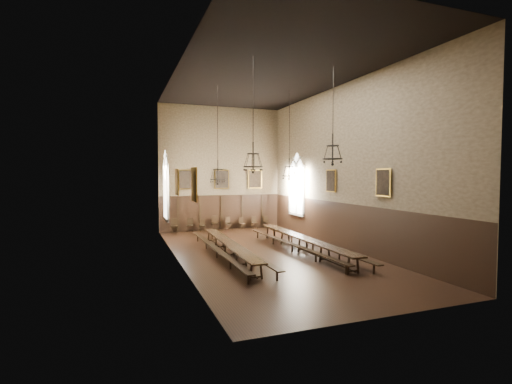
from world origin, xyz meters
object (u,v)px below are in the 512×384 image
chair_1 (190,228)px  chandelier_front_right (333,153)px  bench_left_inner (237,249)px  chandelier_back_right (289,170)px  chandelier_front_left (253,159)px  table_right (303,244)px  bench_right_inner (292,247)px  table_left (229,249)px  chandelier_back_left (218,173)px  chair_0 (174,228)px  chair_2 (203,228)px  chair_5 (242,226)px  chair_6 (254,225)px  chair_7 (266,224)px  chair_4 (229,226)px  bench_left_outer (217,252)px  chair_3 (215,226)px  bench_right_outer (313,245)px

chair_1 → chandelier_front_right: bearing=-51.0°
bench_left_inner → chandelier_back_right: size_ratio=2.06×
chandelier_back_right → chandelier_front_left: bearing=-128.9°
table_right → bench_right_inner: (-0.58, 0.10, -0.10)m
table_left → bench_right_inner: 3.39m
chandelier_back_left → chandelier_back_right: bearing=-6.9°
table_right → chandelier_back_right: size_ratio=1.95×
chair_0 → chandelier_back_left: chandelier_back_left is taller
chair_1 → chair_2: (0.89, -0.06, -0.03)m
chair_2 → chair_5: bearing=1.3°
bench_left_inner → chair_6: chair_6 is taller
chair_7 → chandelier_front_right: (-1.22, -11.22, 4.79)m
chair_1 → chair_4: bearing=15.4°
table_right → bench_left_outer: bearing=177.4°
chandelier_back_left → table_right: bearing=-38.1°
chair_0 → chair_2: bearing=-1.9°
bench_left_outer → chandelier_back_right: size_ratio=1.95×
table_right → bench_left_outer: size_ratio=1.00×
chair_3 → chair_1: bearing=178.5°
table_right → chair_2: chair_2 is taller
chair_6 → bench_right_inner: bearing=-98.5°
chair_1 → chair_3: bearing=16.9°
bench_right_inner → chair_7: 8.91m
bench_right_inner → chair_1: chair_1 is taller
table_left → chair_3: 8.71m
table_right → chair_6: (0.44, 8.71, -0.12)m
table_left → table_right: (3.97, -0.21, 0.03)m
bench_left_outer → bench_left_inner: bearing=13.9°
chair_6 → table_right: bearing=-94.6°
bench_right_outer → chandelier_back_left: bearing=145.4°
table_left → chair_4: 8.86m
chair_0 → bench_right_inner: bearing=-62.0°
bench_left_outer → bench_right_outer: 5.17m
chandelier_back_right → bench_left_inner: bearing=-152.7°
chair_0 → chandelier_front_right: 13.43m
bench_left_outer → chandelier_back_right: 6.77m
chandelier_front_right → chair_1: bearing=112.3°
table_right → chandelier_front_left: (-3.69, -2.55, 4.32)m
chair_2 → chandelier_back_left: chandelier_back_left is taller
table_right → bench_left_inner: (-3.49, 0.48, -0.09)m
chair_7 → chair_1: bearing=170.2°
chandelier_back_right → bench_right_outer: bearing=-85.2°
chair_0 → chair_3: chair_3 is taller
table_right → bench_right_outer: bearing=-4.1°
bench_left_outer → chandelier_front_left: (0.90, -2.76, 4.43)m
chandelier_back_right → chandelier_front_right: bearing=-91.5°
chair_5 → chandelier_back_right: size_ratio=0.17×
chair_6 → bench_left_inner: bearing=-117.3°
chair_2 → chandelier_back_right: bearing=-56.2°
bench_right_inner → chair_6: (1.02, 8.61, -0.01)m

